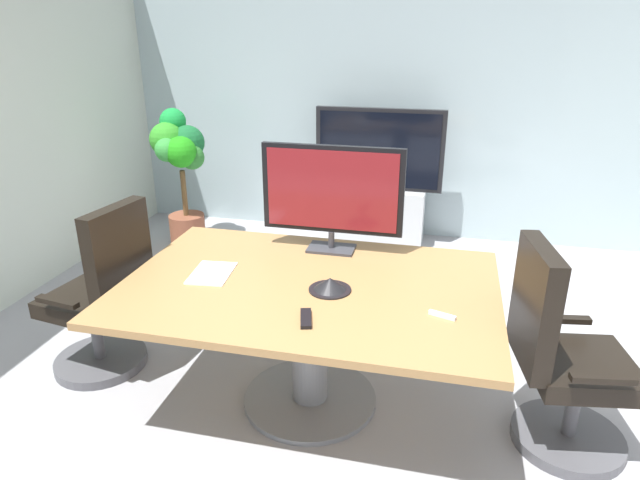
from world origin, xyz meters
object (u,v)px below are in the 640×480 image
tv_monitor (332,192)px  conference_phone (330,285)px  remote_control (306,318)px  office_chair_right (561,367)px  office_chair_left (104,304)px  conference_table (309,312)px  potted_plant (180,163)px  wall_display_unit (377,199)px

tv_monitor → conference_phone: tv_monitor is taller
remote_control → office_chair_right: bearing=0.5°
office_chair_left → office_chair_right: (2.58, -0.06, 0.00)m
conference_table → tv_monitor: 0.72m
conference_table → conference_phone: size_ratio=8.93×
conference_table → office_chair_left: bearing=178.9°
potted_plant → conference_phone: potted_plant is taller
wall_display_unit → office_chair_right: bearing=-64.1°
wall_display_unit → potted_plant: wall_display_unit is taller
tv_monitor → potted_plant: size_ratio=0.65×
office_chair_right → office_chair_left: bearing=79.4°
potted_plant → remote_control: size_ratio=7.61×
remote_control → tv_monitor: bearing=79.1°
office_chair_right → wall_display_unit: (-1.26, 2.60, -0.01)m
wall_display_unit → conference_phone: size_ratio=5.95×
office_chair_left → conference_phone: 1.45m
conference_table → office_chair_left: office_chair_left is taller
conference_phone → tv_monitor: bearing=101.3°
wall_display_unit → office_chair_left: bearing=-117.4°
office_chair_left → tv_monitor: tv_monitor is taller
wall_display_unit → tv_monitor: bearing=-90.2°
wall_display_unit → remote_control: (0.06, -2.94, 0.32)m
office_chair_left → wall_display_unit: (1.31, 2.53, -0.01)m
conference_table → remote_control: bearing=-77.8°
potted_plant → tv_monitor: bearing=-41.6°
office_chair_left → potted_plant: size_ratio=0.84×
office_chair_right → remote_control: bearing=96.5°
potted_plant → office_chair_left: bearing=-76.6°
office_chair_right → wall_display_unit: size_ratio=0.83×
wall_display_unit → remote_control: 2.95m
conference_phone → conference_table: bearing=156.4°
office_chair_left → potted_plant: bearing=-157.9°
potted_plant → remote_control: bearing=-52.9°
office_chair_left → remote_control: bearing=82.2°
conference_table → potted_plant: potted_plant is taller
conference_table → office_chair_right: 1.29m
wall_display_unit → potted_plant: (-1.81, -0.47, 0.37)m
remote_control → office_chair_left: bearing=148.4°
potted_plant → office_chair_right: bearing=-34.7°
wall_display_unit → potted_plant: bearing=-165.3°
potted_plant → conference_phone: size_ratio=5.88×
conference_phone → remote_control: bearing=-97.6°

